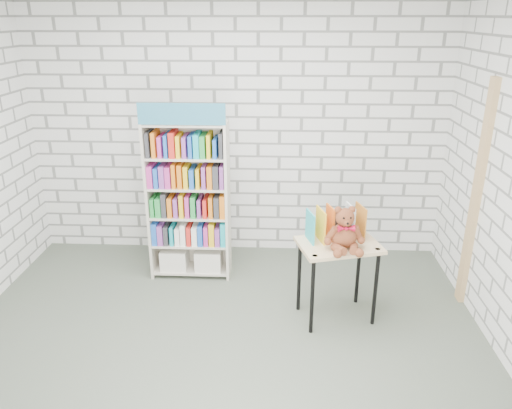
{
  "coord_description": "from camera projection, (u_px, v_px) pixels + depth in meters",
  "views": [
    {
      "loc": [
        0.46,
        -3.31,
        2.58
      ],
      "look_at": [
        0.26,
        0.95,
        0.95
      ],
      "focal_mm": 35.0,
      "sensor_mm": 36.0,
      "label": 1
    }
  ],
  "objects": [
    {
      "name": "room_shell",
      "position": [
        212.0,
        139.0,
        3.39
      ],
      "size": [
        4.52,
        4.02,
        2.81
      ],
      "color": "silver",
      "rests_on": "ground"
    },
    {
      "name": "display_table",
      "position": [
        338.0,
        254.0,
        4.32
      ],
      "size": [
        0.78,
        0.63,
        0.73
      ],
      "color": "tan",
      "rests_on": "ground"
    },
    {
      "name": "ground",
      "position": [
        219.0,
        355.0,
        4.03
      ],
      "size": [
        4.5,
        4.5,
        0.0
      ],
      "primitive_type": "plane",
      "color": "#4D5548",
      "rests_on": "ground"
    },
    {
      "name": "teddy_bear",
      "position": [
        345.0,
        233.0,
        4.14
      ],
      "size": [
        0.34,
        0.32,
        0.37
      ],
      "color": "maroon",
      "rests_on": "display_table"
    },
    {
      "name": "table_books",
      "position": [
        335.0,
        223.0,
        4.34
      ],
      "size": [
        0.51,
        0.33,
        0.28
      ],
      "color": "#28A8B1",
      "rests_on": "display_table"
    },
    {
      "name": "door_trim",
      "position": [
        476.0,
        197.0,
        4.44
      ],
      "size": [
        0.05,
        0.12,
        2.1
      ],
      "primitive_type": "cube",
      "color": "tan",
      "rests_on": "ground"
    },
    {
      "name": "bookshelf",
      "position": [
        189.0,
        199.0,
        5.02
      ],
      "size": [
        0.81,
        0.32,
        1.82
      ],
      "color": "beige",
      "rests_on": "ground"
    }
  ]
}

